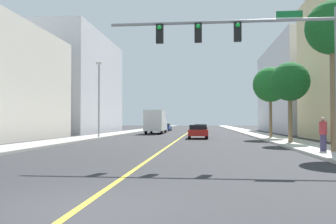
{
  "coord_description": "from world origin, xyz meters",
  "views": [
    {
      "loc": [
        2.44,
        -6.58,
        1.69
      ],
      "look_at": [
        0.23,
        14.72,
        2.28
      ],
      "focal_mm": 37.27,
      "sensor_mm": 36.0,
      "label": 1
    }
  ],
  "objects_px": {
    "car_blue": "(166,127)",
    "car_black": "(201,128)",
    "traffic_signal_mast": "(258,47)",
    "pedestrian": "(323,134)",
    "car_red": "(198,131)",
    "street_lamp": "(99,95)",
    "delivery_truck": "(156,122)",
    "palm_near": "(333,30)",
    "palm_mid": "(290,82)",
    "palm_far": "(270,85)"
  },
  "relations": [
    {
      "from": "palm_far",
      "to": "pedestrian",
      "type": "bearing_deg",
      "value": -90.98
    },
    {
      "from": "traffic_signal_mast",
      "to": "street_lamp",
      "type": "bearing_deg",
      "value": 124.18
    },
    {
      "from": "car_blue",
      "to": "street_lamp",
      "type": "bearing_deg",
      "value": -95.82
    },
    {
      "from": "palm_far",
      "to": "pedestrian",
      "type": "height_order",
      "value": "palm_far"
    },
    {
      "from": "street_lamp",
      "to": "palm_mid",
      "type": "xyz_separation_m",
      "value": [
        16.92,
        -7.4,
        0.29
      ]
    },
    {
      "from": "palm_near",
      "to": "palm_mid",
      "type": "xyz_separation_m",
      "value": [
        -0.33,
        7.87,
        -1.86
      ]
    },
    {
      "from": "car_black",
      "to": "delivery_truck",
      "type": "height_order",
      "value": "delivery_truck"
    },
    {
      "from": "palm_near",
      "to": "delivery_truck",
      "type": "xyz_separation_m",
      "value": [
        -13.37,
        29.04,
        -4.8
      ]
    },
    {
      "from": "street_lamp",
      "to": "car_red",
      "type": "relative_size",
      "value": 1.82
    },
    {
      "from": "car_blue",
      "to": "car_black",
      "type": "relative_size",
      "value": 1.01
    },
    {
      "from": "car_red",
      "to": "street_lamp",
      "type": "bearing_deg",
      "value": -179.42
    },
    {
      "from": "car_red",
      "to": "car_black",
      "type": "height_order",
      "value": "car_red"
    },
    {
      "from": "palm_mid",
      "to": "delivery_truck",
      "type": "relative_size",
      "value": 0.68
    },
    {
      "from": "palm_near",
      "to": "car_black",
      "type": "distance_m",
      "value": 32.39
    },
    {
      "from": "palm_near",
      "to": "delivery_truck",
      "type": "distance_m",
      "value": 32.33
    },
    {
      "from": "traffic_signal_mast",
      "to": "pedestrian",
      "type": "xyz_separation_m",
      "value": [
        3.85,
        3.65,
        -3.84
      ]
    },
    {
      "from": "traffic_signal_mast",
      "to": "palm_near",
      "type": "bearing_deg",
      "value": 39.59
    },
    {
      "from": "palm_near",
      "to": "palm_mid",
      "type": "height_order",
      "value": "palm_near"
    },
    {
      "from": "palm_near",
      "to": "palm_mid",
      "type": "bearing_deg",
      "value": 92.42
    },
    {
      "from": "traffic_signal_mast",
      "to": "pedestrian",
      "type": "distance_m",
      "value": 6.56
    },
    {
      "from": "street_lamp",
      "to": "car_black",
      "type": "bearing_deg",
      "value": 57.49
    },
    {
      "from": "car_black",
      "to": "pedestrian",
      "type": "relative_size",
      "value": 2.18
    },
    {
      "from": "delivery_truck",
      "to": "palm_near",
      "type": "bearing_deg",
      "value": -66.77
    },
    {
      "from": "palm_mid",
      "to": "delivery_truck",
      "type": "height_order",
      "value": "palm_mid"
    },
    {
      "from": "car_blue",
      "to": "car_black",
      "type": "xyz_separation_m",
      "value": [
        6.32,
        -11.6,
        0.01
      ]
    },
    {
      "from": "traffic_signal_mast",
      "to": "car_blue",
      "type": "relative_size",
      "value": 2.53
    },
    {
      "from": "palm_far",
      "to": "palm_mid",
      "type": "bearing_deg",
      "value": -90.34
    },
    {
      "from": "palm_mid",
      "to": "car_blue",
      "type": "bearing_deg",
      "value": 110.77
    },
    {
      "from": "palm_mid",
      "to": "car_blue",
      "type": "xyz_separation_m",
      "value": [
        -13.19,
        34.77,
        -3.93
      ]
    },
    {
      "from": "palm_near",
      "to": "car_red",
      "type": "distance_m",
      "value": 18.19
    },
    {
      "from": "street_lamp",
      "to": "car_blue",
      "type": "distance_m",
      "value": 27.86
    },
    {
      "from": "car_black",
      "to": "pedestrian",
      "type": "bearing_deg",
      "value": -78.89
    },
    {
      "from": "street_lamp",
      "to": "car_black",
      "type": "xyz_separation_m",
      "value": [
        10.05,
        15.77,
        -3.63
      ]
    },
    {
      "from": "palm_near",
      "to": "palm_far",
      "type": "relative_size",
      "value": 1.15
    },
    {
      "from": "palm_near",
      "to": "pedestrian",
      "type": "relative_size",
      "value": 4.43
    },
    {
      "from": "pedestrian",
      "to": "car_blue",
      "type": "bearing_deg",
      "value": -162.02
    },
    {
      "from": "car_blue",
      "to": "delivery_truck",
      "type": "bearing_deg",
      "value": -87.44
    },
    {
      "from": "street_lamp",
      "to": "car_red",
      "type": "height_order",
      "value": "street_lamp"
    },
    {
      "from": "palm_mid",
      "to": "car_black",
      "type": "relative_size",
      "value": 1.55
    },
    {
      "from": "street_lamp",
      "to": "delivery_truck",
      "type": "bearing_deg",
      "value": 74.26
    },
    {
      "from": "car_red",
      "to": "car_black",
      "type": "bearing_deg",
      "value": 88.11
    },
    {
      "from": "car_black",
      "to": "traffic_signal_mast",
      "type": "bearing_deg",
      "value": -86.38
    },
    {
      "from": "street_lamp",
      "to": "delivery_truck",
      "type": "distance_m",
      "value": 14.54
    },
    {
      "from": "palm_near",
      "to": "car_blue",
      "type": "relative_size",
      "value": 2.02
    },
    {
      "from": "street_lamp",
      "to": "palm_near",
      "type": "bearing_deg",
      "value": -41.51
    },
    {
      "from": "palm_far",
      "to": "delivery_truck",
      "type": "xyz_separation_m",
      "value": [
        -13.09,
        13.29,
        -3.56
      ]
    },
    {
      "from": "palm_far",
      "to": "car_black",
      "type": "xyz_separation_m",
      "value": [
        -6.91,
        15.29,
        -4.55
      ]
    },
    {
      "from": "car_red",
      "to": "car_blue",
      "type": "height_order",
      "value": "car_red"
    },
    {
      "from": "traffic_signal_mast",
      "to": "street_lamp",
      "type": "distance_m",
      "value": 22.87
    },
    {
      "from": "palm_near",
      "to": "pedestrian",
      "type": "distance_m",
      "value": 5.47
    }
  ]
}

